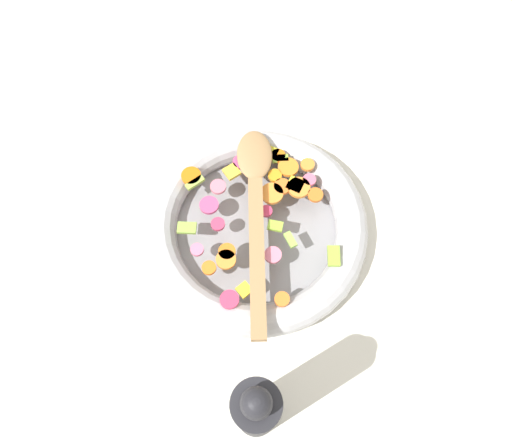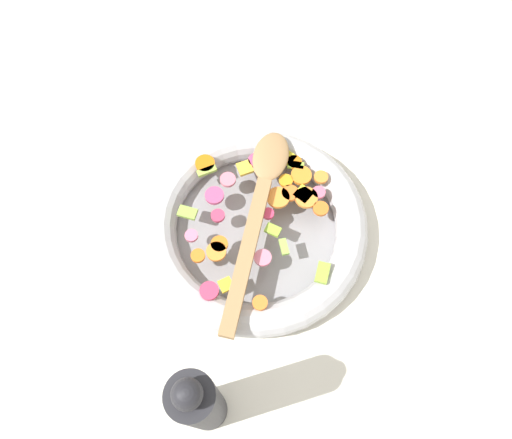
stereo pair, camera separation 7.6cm
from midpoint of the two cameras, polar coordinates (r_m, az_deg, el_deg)
ground_plane at (r=0.80m, az=-2.68°, el=-1.77°), size 4.00×4.00×0.00m
skillet at (r=0.78m, az=-2.75°, el=-1.15°), size 0.35×0.35×0.05m
chopped_vegetables at (r=0.77m, az=-2.68°, el=1.77°), size 0.28×0.26×0.01m
wooden_spoon at (r=0.75m, az=-2.89°, el=1.44°), size 0.29×0.24×0.01m
pepper_mill at (r=0.63m, az=-3.67°, el=-21.42°), size 0.05×0.05×0.25m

